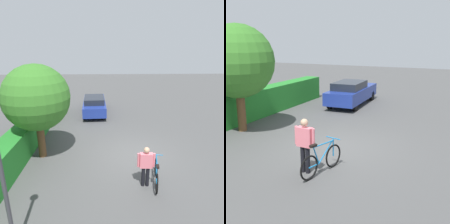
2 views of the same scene
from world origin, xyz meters
TOP-DOWN VIEW (x-y plane):
  - ground_plane at (0.00, 0.00)m, footprint 60.00×60.00m
  - hedge_row at (0.00, 5.16)m, footprint 15.29×0.90m
  - parked_car_near at (6.55, 2.04)m, footprint 4.58×1.84m
  - bicycle at (-2.14, -0.65)m, footprint 1.73×0.55m
  - person_rider at (-2.29, -0.20)m, footprint 0.22×0.64m
  - street_lamp at (-4.71, 3.54)m, footprint 0.28×0.28m
  - tree_kerbside at (0.04, 4.18)m, footprint 2.89×2.89m

SIDE VIEW (x-z plane):
  - ground_plane at x=0.00m, z-range 0.00..0.00m
  - bicycle at x=-2.14m, z-range -0.09..0.86m
  - hedge_row at x=0.00m, z-range 0.00..1.32m
  - parked_car_near at x=6.55m, z-range 0.03..1.39m
  - person_rider at x=-2.29m, z-range 0.12..1.69m
  - street_lamp at x=-4.71m, z-range 0.59..4.40m
  - tree_kerbside at x=0.04m, z-range 0.67..4.94m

